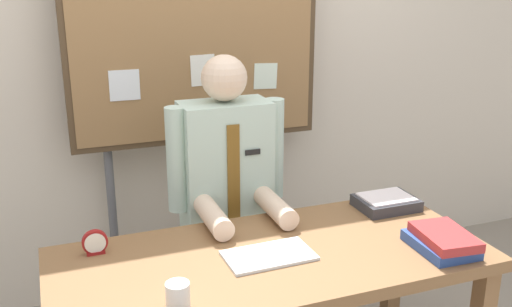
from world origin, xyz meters
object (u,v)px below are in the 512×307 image
Objects in this scene: open_notebook at (269,255)px; coffee_mug at (178,295)px; desk_clock at (95,243)px; paper_tray at (386,202)px; person at (227,216)px; book_stack at (442,241)px; desk at (271,275)px; bulletin_board at (196,27)px.

coffee_mug is (-0.40, -0.21, 0.04)m from open_notebook.
paper_tray is (1.27, -0.01, -0.02)m from desk_clock.
coffee_mug is (-0.42, -0.78, 0.12)m from person.
book_stack is 0.43m from paper_tray.
paper_tray is (1.07, 0.46, -0.02)m from coffee_mug.
desk is 1.32m from bulletin_board.
paper_tray is (0.02, 0.43, -0.01)m from book_stack.
desk_clock reaches higher than paper_tray.
book_stack is 1.10× the size of paper_tray.
desk_clock is (-0.62, 0.24, 0.13)m from desk.
desk is 5.80× the size of book_stack.
book_stack is at bearing -15.84° from open_notebook.
open_notebook is 0.71m from paper_tray.
coffee_mug is at bearing -156.73° from paper_tray.
desk is at bearing -20.89° from desk_clock.
open_notebook is at bearing 28.24° from coffee_mug.
bulletin_board reaches higher than desk.
open_notebook is at bearing -91.95° from person.
desk_clock is at bearing -153.56° from person.
paper_tray is (0.65, -0.32, 0.10)m from person.
desk_clock is at bearing 156.88° from open_notebook.
desk is at bearing 45.93° from open_notebook.
open_notebook is at bearing 164.16° from book_stack.
coffee_mug reaches higher than book_stack.
person is 0.95m from bulletin_board.
desk_clock is (-1.25, 0.44, 0.00)m from book_stack.
open_notebook is (-0.02, -1.04, -0.75)m from bulletin_board.
paper_tray is at bearing 23.27° from coffee_mug.
person reaches higher than book_stack.
desk_clock is at bearing 159.11° from desk.
desk_clock reaches higher than coffee_mug.
person is at bearing 129.71° from book_stack.
paper_tray is at bearing -50.64° from bulletin_board.
desk is at bearing -90.00° from person.
desk_clock is 1.10× the size of coffee_mug.
bulletin_board is (-0.00, 0.47, 0.83)m from person.
desk is 6.38× the size of paper_tray.
open_notebook is 3.78× the size of coffee_mug.
open_notebook is 3.45× the size of desk_clock.
person is at bearing 90.00° from desk.
desk is 0.55m from person.
coffee_mug is at bearing -108.48° from bulletin_board.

